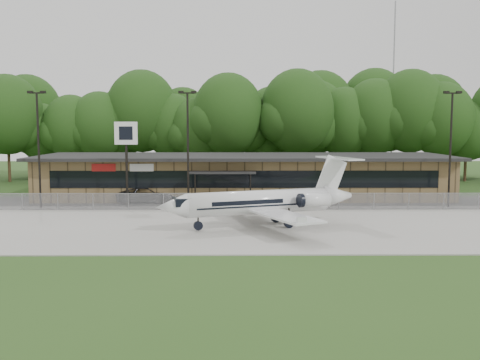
{
  "coord_description": "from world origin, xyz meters",
  "views": [
    {
      "loc": [
        -0.81,
        -30.17,
        7.22
      ],
      "look_at": [
        -0.49,
        12.0,
        2.94
      ],
      "focal_mm": 40.0,
      "sensor_mm": 36.0,
      "label": 1
    }
  ],
  "objects_px": {
    "terminal": "(244,176)",
    "business_jet": "(265,203)",
    "suv": "(147,195)",
    "pole_sign": "(126,142)"
  },
  "relations": [
    {
      "from": "terminal",
      "to": "pole_sign",
      "type": "height_order",
      "value": "pole_sign"
    },
    {
      "from": "suv",
      "to": "terminal",
      "type": "bearing_deg",
      "value": -66.94
    },
    {
      "from": "terminal",
      "to": "suv",
      "type": "height_order",
      "value": "terminal"
    },
    {
      "from": "business_jet",
      "to": "pole_sign",
      "type": "relative_size",
      "value": 1.94
    },
    {
      "from": "business_jet",
      "to": "suv",
      "type": "bearing_deg",
      "value": 111.09
    },
    {
      "from": "suv",
      "to": "pole_sign",
      "type": "xyz_separation_m",
      "value": [
        -1.3,
        -2.68,
        5.02
      ]
    },
    {
      "from": "terminal",
      "to": "business_jet",
      "type": "xyz_separation_m",
      "value": [
        1.26,
        -16.56,
        -0.38
      ]
    },
    {
      "from": "terminal",
      "to": "business_jet",
      "type": "distance_m",
      "value": 16.61
    },
    {
      "from": "terminal",
      "to": "pole_sign",
      "type": "distance_m",
      "value": 13.15
    },
    {
      "from": "business_jet",
      "to": "suv",
      "type": "distance_m",
      "value": 15.97
    }
  ]
}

